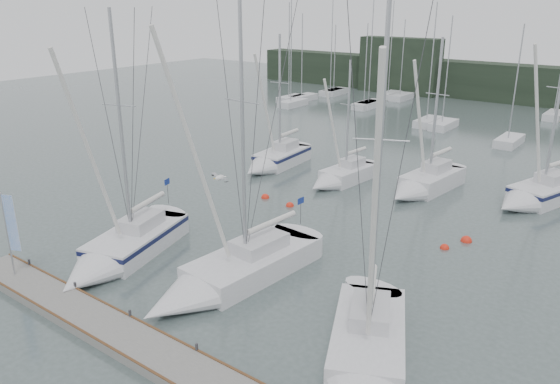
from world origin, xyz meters
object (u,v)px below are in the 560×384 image
(sailboat_near_center, at_px, (220,279))
(sailboat_mid_c, at_px, (422,185))
(sailboat_near_right, at_px, (365,366))
(sailboat_near_left, at_px, (118,253))
(buoy_c, at_px, (265,198))
(dock_banner, at_px, (10,227))
(sailboat_mid_d, at_px, (534,196))
(buoy_d, at_px, (466,241))
(sailboat_mid_a, at_px, (274,161))
(buoy_b, at_px, (445,248))
(buoy_a, at_px, (290,206))
(sailboat_mid_b, at_px, (338,178))

(sailboat_near_center, relative_size, sailboat_mid_c, 1.30)
(sailboat_near_right, bearing_deg, sailboat_near_left, 153.30)
(buoy_c, height_order, dock_banner, dock_banner)
(sailboat_mid_d, relative_size, buoy_d, 20.11)
(sailboat_mid_a, relative_size, buoy_b, 22.20)
(buoy_b, distance_m, dock_banner, 22.64)
(sailboat_mid_c, bearing_deg, buoy_a, -121.13)
(sailboat_near_left, xyz_separation_m, sailboat_mid_b, (2.49, 18.24, -0.08))
(sailboat_mid_b, bearing_deg, sailboat_mid_d, 24.40)
(sailboat_near_center, relative_size, buoy_a, 27.54)
(sailboat_near_left, relative_size, dock_banner, 3.23)
(buoy_a, xyz_separation_m, buoy_b, (10.86, -0.17, 0.00))
(sailboat_mid_c, relative_size, buoy_a, 21.20)
(sailboat_mid_d, height_order, buoy_c, sailboat_mid_d)
(buoy_d, bearing_deg, sailboat_near_right, -85.32)
(buoy_a, bearing_deg, dock_banner, -105.16)
(sailboat_near_right, bearing_deg, sailboat_mid_d, 64.00)
(sailboat_mid_a, bearing_deg, buoy_b, -25.16)
(sailboat_near_left, height_order, dock_banner, sailboat_near_left)
(sailboat_mid_d, xyz_separation_m, buoy_b, (-2.23, -10.38, -0.63))
(sailboat_mid_d, xyz_separation_m, buoy_c, (-15.42, -9.95, -0.63))
(buoy_c, bearing_deg, dock_banner, -97.29)
(sailboat_mid_c, xyz_separation_m, buoy_b, (4.82, -7.98, -0.60))
(sailboat_near_center, xyz_separation_m, buoy_b, (6.92, 10.97, -0.54))
(buoy_a, bearing_deg, sailboat_near_center, -70.51)
(sailboat_near_left, height_order, buoy_a, sailboat_near_left)
(sailboat_near_left, height_order, buoy_d, sailboat_near_left)
(sailboat_mid_a, bearing_deg, sailboat_near_left, -82.15)
(sailboat_near_left, relative_size, buoy_a, 25.24)
(sailboat_near_right, height_order, sailboat_mid_a, sailboat_near_right)
(sailboat_near_left, relative_size, sailboat_near_center, 0.92)
(sailboat_near_right, height_order, sailboat_mid_b, sailboat_near_right)
(sailboat_near_left, bearing_deg, sailboat_mid_a, 86.24)
(sailboat_near_right, distance_m, sailboat_mid_d, 22.97)
(sailboat_mid_b, relative_size, sailboat_mid_c, 0.85)
(sailboat_near_center, distance_m, buoy_a, 11.82)
(buoy_a, height_order, buoy_d, buoy_d)
(sailboat_mid_a, bearing_deg, sailboat_near_center, -63.97)
(buoy_c, height_order, buoy_d, buoy_d)
(sailboat_near_left, xyz_separation_m, buoy_c, (-0.05, 12.56, -0.58))
(sailboat_near_center, height_order, sailboat_mid_d, sailboat_near_center)
(sailboat_mid_d, xyz_separation_m, buoy_a, (-13.09, -10.21, -0.63))
(sailboat_near_center, relative_size, sailboat_mid_b, 1.53)
(buoy_d, bearing_deg, buoy_a, -172.50)
(sailboat_near_center, relative_size, buoy_c, 25.96)
(sailboat_mid_a, distance_m, buoy_a, 8.98)
(sailboat_mid_d, height_order, buoy_a, sailboat_mid_d)
(sailboat_mid_b, relative_size, dock_banner, 2.30)
(sailboat_mid_a, distance_m, buoy_d, 18.47)
(sailboat_mid_b, relative_size, buoy_c, 16.94)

